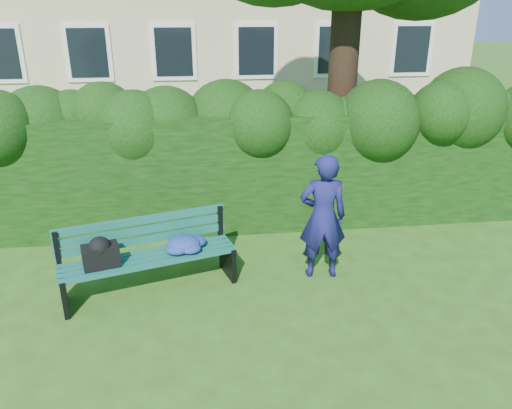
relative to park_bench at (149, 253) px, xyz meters
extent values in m
plane|color=#325119|center=(1.35, -0.31, -0.50)|extent=(80.00, 80.00, 0.00)
cube|color=white|center=(-2.25, 9.67, 1.50)|extent=(1.30, 0.08, 1.60)
cube|color=black|center=(-2.25, 9.63, 1.50)|extent=(1.05, 0.04, 1.35)
cube|color=white|center=(0.15, 9.67, 1.50)|extent=(1.30, 0.08, 1.60)
cube|color=black|center=(0.15, 9.63, 1.50)|extent=(1.05, 0.04, 1.35)
cube|color=white|center=(2.55, 9.67, 1.50)|extent=(1.30, 0.08, 1.60)
cube|color=black|center=(2.55, 9.63, 1.50)|extent=(1.05, 0.04, 1.35)
cube|color=white|center=(4.95, 9.67, 1.50)|extent=(1.30, 0.08, 1.60)
cube|color=black|center=(4.95, 9.63, 1.50)|extent=(1.05, 0.04, 1.35)
cube|color=white|center=(7.35, 9.67, 1.50)|extent=(1.30, 0.08, 1.60)
cube|color=black|center=(7.35, 9.63, 1.50)|extent=(1.05, 0.04, 1.35)
cube|color=black|center=(1.35, 1.89, 0.40)|extent=(10.00, 1.00, 1.80)
cylinder|color=black|center=(3.06, 2.52, 1.99)|extent=(0.47, 0.47, 4.99)
cube|color=#115547|center=(0.05, -0.22, -0.05)|extent=(2.06, 0.67, 0.04)
cube|color=#115547|center=(0.02, -0.10, -0.05)|extent=(2.06, 0.67, 0.04)
cube|color=#115547|center=(-0.01, 0.01, -0.05)|extent=(2.06, 0.67, 0.04)
cube|color=#115547|center=(-0.05, 0.13, -0.05)|extent=(2.06, 0.67, 0.04)
cube|color=#115547|center=(-0.07, 0.20, 0.08)|extent=(2.04, 0.61, 0.10)
cube|color=#115547|center=(-0.07, 0.21, 0.21)|extent=(2.04, 0.61, 0.10)
cube|color=#115547|center=(-0.07, 0.22, 0.34)|extent=(2.04, 0.61, 0.10)
cube|color=black|center=(-0.97, -0.32, -0.28)|extent=(0.19, 0.50, 0.44)
cube|color=black|center=(-1.04, -0.07, 0.15)|extent=(0.07, 0.07, 0.45)
cube|color=black|center=(-0.95, -0.37, -0.06)|extent=(0.17, 0.42, 0.05)
cube|color=black|center=(0.97, 0.23, -0.28)|extent=(0.19, 0.50, 0.44)
cube|color=black|center=(0.90, 0.48, 0.15)|extent=(0.07, 0.07, 0.45)
cube|color=black|center=(0.99, 0.18, -0.06)|extent=(0.17, 0.42, 0.05)
cube|color=white|center=(-0.48, -0.23, -0.02)|extent=(0.21, 0.17, 0.02)
cube|color=black|center=(-0.52, -0.19, 0.09)|extent=(0.46, 0.35, 0.26)
imported|color=navy|center=(2.18, 0.08, 0.32)|extent=(0.63, 0.44, 1.64)
camera|label=1|loc=(0.61, -5.51, 2.82)|focal=35.00mm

